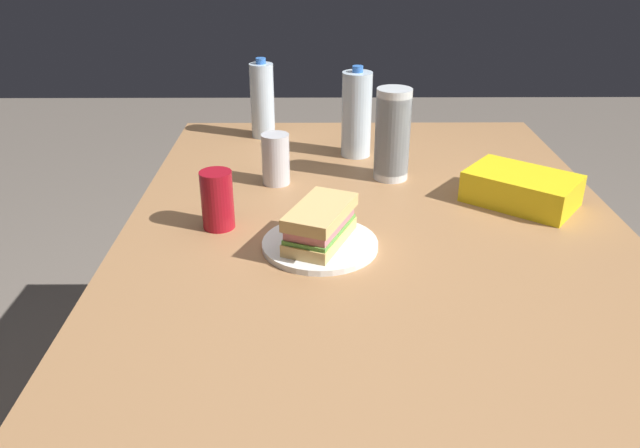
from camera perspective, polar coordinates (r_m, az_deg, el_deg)
name	(u,v)px	position (r m, az deg, el deg)	size (l,w,h in m)	color
dining_table	(376,271)	(1.33, 5.07, -4.27)	(1.51, 1.05, 0.78)	#9E7047
paper_plate	(320,244)	(1.22, 0.00, -1.85)	(0.23, 0.23, 0.01)	white
sandwich	(320,224)	(1.20, 0.01, 0.03)	(0.20, 0.15, 0.08)	#DBB26B
soda_can_red	(217,200)	(1.29, -9.28, 2.17)	(0.07, 0.07, 0.12)	maroon
chip_bag	(521,188)	(1.47, 17.77, 3.08)	(0.23, 0.15, 0.07)	yellow
water_bottle_tall	(262,100)	(1.83, -5.25, 11.09)	(0.07, 0.07, 0.23)	silver
plastic_cup_stack	(392,135)	(1.52, 6.58, 8.05)	(0.08, 0.08, 0.22)	silver
water_bottle_spare	(357,114)	(1.67, 3.33, 9.89)	(0.08, 0.08, 0.24)	silver
soda_can_silver	(276,159)	(1.50, -4.04, 5.89)	(0.07, 0.07, 0.12)	silver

